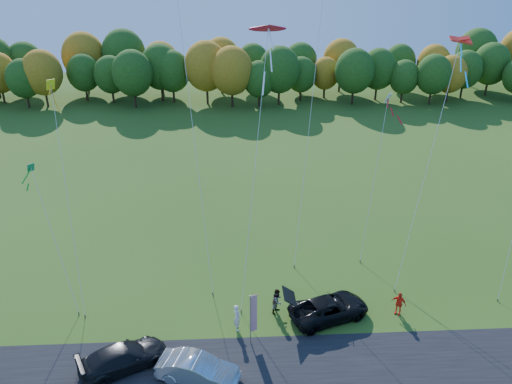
{
  "coord_description": "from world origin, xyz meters",
  "views": [
    {
      "loc": [
        -1.65,
        -25.82,
        22.27
      ],
      "look_at": [
        0.0,
        6.0,
        7.0
      ],
      "focal_mm": 35.0,
      "sensor_mm": 36.0,
      "label": 1
    }
  ],
  "objects_px": {
    "black_suv": "(329,308)",
    "feather_flag": "(253,313)",
    "silver_sedan": "(198,370)",
    "person_east": "(399,303)"
  },
  "relations": [
    {
      "from": "silver_sedan",
      "to": "feather_flag",
      "type": "distance_m",
      "value": 4.71
    },
    {
      "from": "feather_flag",
      "to": "black_suv",
      "type": "bearing_deg",
      "value": 21.32
    },
    {
      "from": "person_east",
      "to": "silver_sedan",
      "type": "bearing_deg",
      "value": -122.26
    },
    {
      "from": "black_suv",
      "to": "feather_flag",
      "type": "bearing_deg",
      "value": 92.03
    },
    {
      "from": "black_suv",
      "to": "silver_sedan",
      "type": "distance_m",
      "value": 9.92
    },
    {
      "from": "person_east",
      "to": "feather_flag",
      "type": "bearing_deg",
      "value": -131.41
    },
    {
      "from": "black_suv",
      "to": "person_east",
      "type": "distance_m",
      "value": 4.79
    },
    {
      "from": "person_east",
      "to": "feather_flag",
      "type": "xyz_separation_m",
      "value": [
        -10.01,
        -2.19,
        1.35
      ]
    },
    {
      "from": "person_east",
      "to": "feather_flag",
      "type": "distance_m",
      "value": 10.33
    },
    {
      "from": "silver_sedan",
      "to": "feather_flag",
      "type": "height_order",
      "value": "feather_flag"
    }
  ]
}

